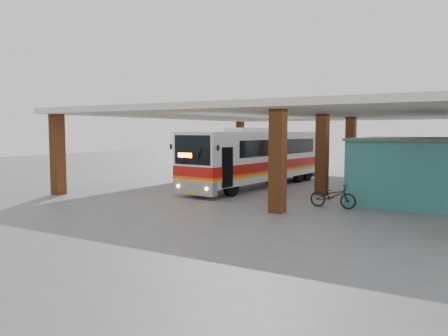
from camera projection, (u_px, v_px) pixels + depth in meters
ground at (247, 198)px, 22.54m from camera, size 90.00×90.00×0.00m
brick_columns at (307, 152)px, 25.94m from camera, size 20.10×21.60×4.35m
canopy_roof at (301, 114)px, 27.50m from camera, size 21.00×23.00×0.30m
shop_building at (415, 168)px, 22.09m from camera, size 5.20×8.20×3.11m
coach_bus at (256, 158)px, 26.94m from camera, size 3.78×12.63×3.63m
motorcycle at (333, 196)px, 19.53m from camera, size 2.09×0.75×1.09m
pedestrian at (276, 188)px, 20.34m from camera, size 0.57×0.38×1.56m
red_chair at (369, 183)px, 26.13m from camera, size 0.40×0.40×0.74m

